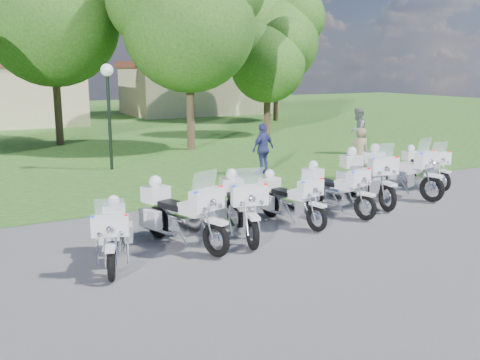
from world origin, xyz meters
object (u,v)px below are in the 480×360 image
motorcycle_6 (398,170)px  bystander_c (263,149)px  motorcycle_1 (180,212)px  motorcycle_3 (289,198)px  bystander_a (360,154)px  motorcycle_5 (366,176)px  motorcycle_0 (113,233)px  motorcycle_2 (240,205)px  motorcycle_7 (424,166)px  motorcycle_4 (334,188)px  lamp_post (108,89)px  bystander_b (357,131)px

motorcycle_6 → bystander_c: 4.84m
motorcycle_1 → motorcycle_6: 7.28m
motorcycle_3 → bystander_c: bearing=-125.8°
bystander_a → motorcycle_5: bearing=71.6°
motorcycle_0 → bystander_c: 9.15m
motorcycle_2 → motorcycle_6: bearing=-155.1°
motorcycle_5 → motorcycle_7: bearing=-156.1°
motorcycle_4 → motorcycle_6: bearing=179.3°
lamp_post → bystander_b: (10.25, -1.30, -1.88)m
motorcycle_3 → motorcycle_5: (2.97, 0.71, 0.11)m
motorcycle_7 → bystander_a: bearing=-48.6°
lamp_post → bystander_a: (6.78, -5.50, -2.01)m
motorcycle_2 → motorcycle_1: bearing=14.9°
motorcycle_6 → motorcycle_7: (1.67, 0.59, -0.11)m
motorcycle_5 → bystander_c: (-0.52, 4.64, 0.16)m
motorcycle_0 → motorcycle_3: size_ratio=0.95×
motorcycle_3 → motorcycle_7: motorcycle_7 is taller
motorcycle_0 → motorcycle_5: (7.35, 1.44, 0.13)m
bystander_a → bystander_b: bearing=-110.6°
motorcycle_6 → motorcycle_7: 1.78m
lamp_post → bystander_b: lamp_post is taller
motorcycle_3 → motorcycle_4: motorcycle_4 is taller
bystander_a → bystander_c: size_ratio=0.96×
motorcycle_1 → motorcycle_0: bearing=-4.6°
motorcycle_1 → bystander_a: bearing=-175.0°
motorcycle_7 → lamp_post: (-7.90, 7.22, 2.25)m
motorcycle_1 → bystander_c: size_ratio=1.36×
motorcycle_0 → motorcycle_1: 1.56m
motorcycle_1 → bystander_b: bearing=-164.9°
motorcycle_3 → bystander_b: (8.32, 7.39, 0.37)m
motorcycle_4 → bystander_a: (3.34, 2.97, 0.21)m
motorcycle_2 → lamp_post: size_ratio=0.64×
motorcycle_6 → bystander_a: 2.38m
motorcycle_5 → bystander_b: 8.57m
motorcycle_1 → motorcycle_2: motorcycle_1 is taller
bystander_a → motorcycle_3: bearing=52.2°
motorcycle_6 → lamp_post: lamp_post is taller
motorcycle_1 → motorcycle_6: size_ratio=0.95×
motorcycle_4 → motorcycle_6: 2.87m
motorcycle_1 → motorcycle_3: bearing=167.1°
motorcycle_0 → motorcycle_5: motorcycle_5 is taller
lamp_post → bystander_b: bearing=-7.2°
motorcycle_0 → lamp_post: size_ratio=0.54×
motorcycle_0 → motorcycle_7: motorcycle_7 is taller
motorcycle_0 → bystander_c: bystander_c is taller
motorcycle_0 → bystander_c: (6.83, 6.08, 0.29)m
motorcycle_4 → motorcycle_3: bearing=-5.9°
motorcycle_5 → bystander_b: bearing=-118.9°
motorcycle_6 → bystander_b: size_ratio=1.29×
motorcycle_2 → bystander_b: bearing=-128.5°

